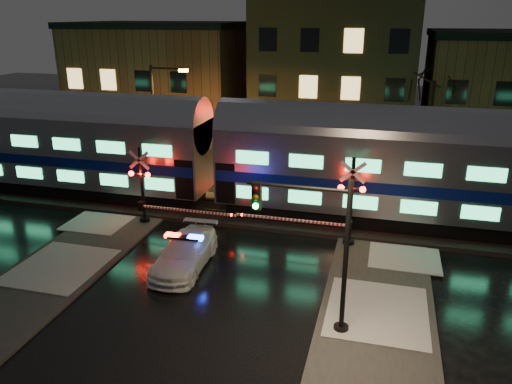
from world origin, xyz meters
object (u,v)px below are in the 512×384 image
Objects in this scene: streetlight at (158,116)px; police_car at (185,253)px; crossing_signal_right at (342,210)px; crossing_signal_left at (148,194)px; traffic_light at (319,253)px.

police_car is at bearing -60.42° from streetlight.
crossing_signal_left is (-9.59, -0.01, -0.11)m from crossing_signal_right.
crossing_signal_right is at bearing -29.00° from streetlight.
crossing_signal_right is 9.59m from crossing_signal_left.
streetlight is at bearing 142.17° from traffic_light.
police_car is at bearing -148.37° from crossing_signal_right.
crossing_signal_right is 6.87m from traffic_light.
crossing_signal_left is 11.68m from traffic_light.
police_car is 12.54m from streetlight.
streetlight is at bearing 110.32° from crossing_signal_left.
traffic_light is (-0.15, -6.77, 1.12)m from crossing_signal_right.
crossing_signal_left reaches higher than police_car.
crossing_signal_left is at bearing 155.01° from traffic_light.
crossing_signal_left is at bearing -179.97° from crossing_signal_right.
police_car is 7.04m from traffic_light.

